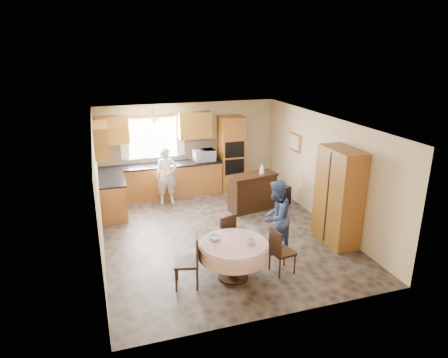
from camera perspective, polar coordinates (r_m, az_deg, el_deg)
name	(u,v)px	position (r m, az deg, el deg)	size (l,w,h in m)	color
floor	(221,233)	(8.97, -0.47, -7.77)	(5.00, 6.00, 0.01)	brown
ceiling	(220,122)	(8.17, -0.52, 8.13)	(5.00, 6.00, 0.01)	white
wall_back	(189,148)	(11.27, -5.05, 4.50)	(5.00, 0.02, 2.50)	#CCB383
wall_front	(282,244)	(5.92, 8.29, -9.16)	(5.00, 0.02, 2.50)	#CCB383
wall_left	(98,193)	(8.15, -17.54, -1.92)	(0.02, 6.00, 2.50)	#CCB383
wall_right	(324,170)	(9.50, 14.06, 1.30)	(0.02, 6.00, 2.50)	#CCB383
window	(152,138)	(11.01, -10.18, 5.80)	(1.40, 0.03, 1.10)	white
curtain_left	(124,138)	(10.88, -14.09, 5.65)	(0.22, 0.02, 1.15)	white
curtain_right	(180,135)	(11.07, -6.29, 6.32)	(0.22, 0.02, 1.15)	white
base_cab_back	(162,181)	(11.07, -8.87, -0.30)	(3.30, 0.60, 0.88)	#B96731
counter_back	(161,165)	(10.93, -8.99, 1.99)	(3.30, 0.64, 0.04)	black
base_cab_left	(113,198)	(10.12, -15.60, -2.62)	(0.60, 1.20, 0.88)	#B96731
counter_left	(111,180)	(9.97, -15.83, -0.15)	(0.64, 1.20, 0.04)	black
backsplash	(159,152)	(11.13, -9.30, 3.77)	(3.30, 0.02, 0.55)	#CCAE90
wall_cab_left	(112,130)	(10.72, -15.76, 6.75)	(0.85, 0.33, 0.72)	#B67F2D
wall_cab_right	(195,125)	(11.01, -4.18, 7.70)	(0.90, 0.33, 0.72)	#B67F2D
wall_cab_side	(101,139)	(9.70, -17.14, 5.42)	(0.33, 1.20, 0.72)	#B67F2D
oven_tower	(231,154)	(11.33, 1.02, 3.65)	(0.66, 0.62, 2.12)	#B96731
oven_upper	(235,150)	(11.00, 1.55, 4.21)	(0.56, 0.01, 0.45)	black
oven_lower	(235,167)	(11.13, 1.53, 1.71)	(0.56, 0.01, 0.45)	black
pendant	(154,122)	(10.44, -9.97, 8.04)	(0.36, 0.36, 0.18)	beige
sideboard	(252,193)	(10.08, 4.05, -2.05)	(1.23, 0.51, 0.88)	#321C0D
space_heater	(283,196)	(10.55, 8.42, -2.38)	(0.35, 0.25, 0.49)	black
cupboard	(339,196)	(8.58, 16.05, -2.40)	(0.53, 1.07, 2.04)	#B96731
dining_table	(233,251)	(7.15, 1.35, -10.19)	(1.24, 1.24, 0.70)	#321C0D
chair_left	(191,258)	(6.96, -4.74, -11.20)	(0.51, 0.51, 0.96)	#321C0D
chair_back	(225,233)	(7.85, 0.15, -7.78)	(0.50, 0.50, 0.90)	#321C0D
chair_right	(279,249)	(7.38, 7.93, -9.91)	(0.44, 0.44, 0.88)	#321C0D
framed_picture	(295,142)	(10.56, 10.12, 5.20)	(0.06, 0.56, 0.46)	gold
microwave	(204,155)	(11.07, -2.87, 3.37)	(0.58, 0.39, 0.32)	silver
person_sink	(167,176)	(10.49, -8.21, 0.45)	(0.55, 0.36, 1.50)	silver
person_dining	(276,217)	(7.98, 7.41, -5.42)	(0.74, 0.57, 1.51)	#3A4C7E
bowl_sideboard	(245,176)	(9.85, 2.98, 0.36)	(0.23, 0.23, 0.06)	#B2B2B2
bottle_sideboard	(262,170)	(9.98, 5.45, 1.27)	(0.12, 0.12, 0.30)	silver
cup_table	(251,242)	(7.01, 3.86, -8.91)	(0.13, 0.13, 0.10)	#B2B2B2
bowl_table	(214,238)	(7.16, -1.38, -8.41)	(0.22, 0.22, 0.07)	#B2B2B2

